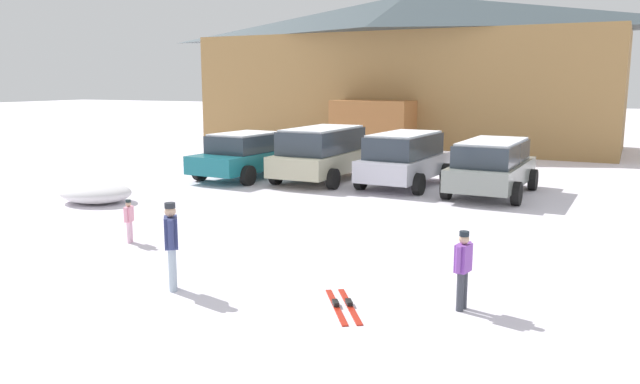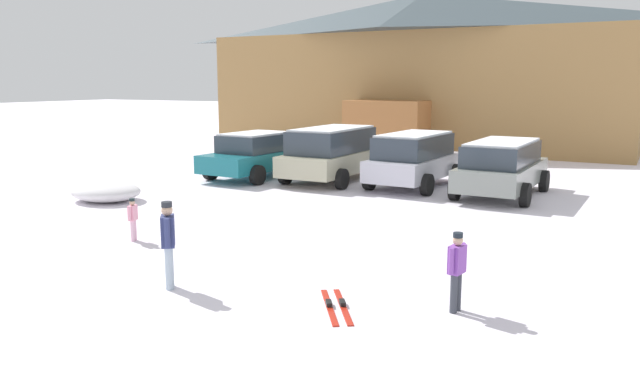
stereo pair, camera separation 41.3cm
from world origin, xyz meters
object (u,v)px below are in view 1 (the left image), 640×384
Objects in this scene: ski_lodge at (406,70)px; pair_of_skis at (343,305)px; parked_beige_suv at (323,152)px; skier_teen_in_navy_coat at (171,241)px; parked_teal_hatchback at (248,155)px; parked_silver_wagon at (405,158)px; skier_child_in_pink_snowsuit at (129,218)px; plowed_snow_pile at (96,193)px; parked_grey_wagon at (492,165)px; skier_child_in_purple_jacket at (463,266)px.

ski_lodge is 15.30× the size of pair_of_skis.
ski_lodge is 24.44m from pair_of_skis.
skier_teen_in_navy_coat is (2.47, -10.96, -0.15)m from parked_beige_suv.
parked_silver_wagon is (5.39, 0.51, 0.11)m from parked_teal_hatchback.
ski_lodge is 5.14× the size of parked_silver_wagon.
ski_lodge reaches higher than skier_child_in_pink_snowsuit.
ski_lodge is 10.39× the size of plowed_snow_pile.
plowed_snow_pile is at bearing -123.52° from parked_beige_suv.
ski_lodge is 19.34m from plowed_snow_pile.
skier_teen_in_navy_coat is 1.01× the size of pair_of_skis.
parked_grey_wagon is 10.29m from pair_of_skis.
skier_teen_in_navy_coat reaches higher than pair_of_skis.
parked_silver_wagon is 9.52m from skier_child_in_pink_snowsuit.
skier_child_in_pink_snowsuit is at bearing 143.17° from skier_teen_in_navy_coat.
pair_of_skis is (-0.32, -10.25, -0.84)m from parked_grey_wagon.
pair_of_skis is (7.80, -10.07, -0.77)m from parked_teal_hatchback.
skier_child_in_purple_jacket reaches higher than skier_child_in_pink_snowsuit.
parked_silver_wagon is at bearing 102.84° from pair_of_skis.
skier_teen_in_navy_coat is 4.46m from skier_child_in_purple_jacket.
ski_lodge is at bearing 117.26° from parked_grey_wagon.
parked_teal_hatchback is 12.76m from pair_of_skis.
parked_silver_wagon reaches higher than skier_child_in_purple_jacket.
parked_teal_hatchback reaches higher than skier_child_in_pink_snowsuit.
skier_child_in_purple_jacket is (9.40, -9.45, -0.13)m from parked_teal_hatchback.
parked_beige_suv is 3.20× the size of skier_teen_in_navy_coat.
parked_silver_wagon is 2.97× the size of pair_of_skis.
ski_lodge is at bearing 98.78° from skier_teen_in_navy_coat.
ski_lodge is at bearing 92.65° from skier_child_in_pink_snowsuit.
pair_of_skis is at bearing -91.78° from parked_grey_wagon.
parked_silver_wagon is at bearing 5.45° from parked_teal_hatchback.
parked_grey_wagon is at bearing 31.27° from plowed_snow_pile.
skier_child_in_purple_jacket reaches higher than pair_of_skis.
parked_beige_suv reaches higher than pair_of_skis.
parked_teal_hatchback is 2.29× the size of plowed_snow_pile.
parked_beige_suv reaches higher than plowed_snow_pile.
parked_grey_wagon is at bearing -62.74° from ski_lodge.
parked_teal_hatchback is 1.08× the size of parked_grey_wagon.
parked_beige_suv reaches higher than parked_grey_wagon.
pair_of_skis is (-1.60, -0.62, -0.64)m from skier_child_in_purple_jacket.
parked_beige_suv is at bearing 116.27° from pair_of_skis.
skier_child_in_pink_snowsuit is at bearing -74.16° from parked_teal_hatchback.
skier_child_in_pink_snowsuit reaches higher than plowed_snow_pile.
parked_silver_wagon is 10.74m from skier_child_in_purple_jacket.
parked_beige_suv is 5.52m from parked_grey_wagon.
plowed_snow_pile is at bearing 142.76° from skier_teen_in_navy_coat.
ski_lodge is 23.87× the size of skier_child_in_pink_snowsuit.
skier_child_in_pink_snowsuit is at bearing -87.35° from ski_lodge.
parked_silver_wagon reaches higher than parked_grey_wagon.
parked_teal_hatchback is at bearing 105.84° from skier_child_in_pink_snowsuit.
ski_lodge is 15.15× the size of skier_teen_in_navy_coat.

